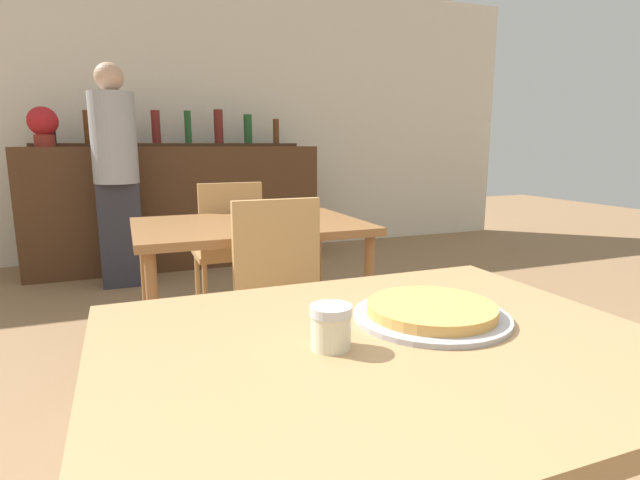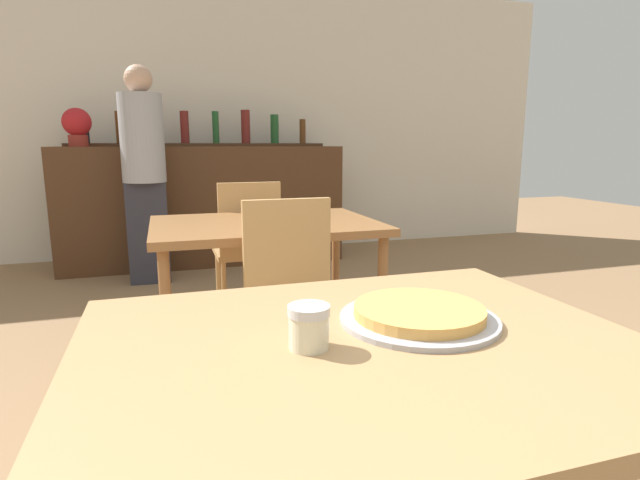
{
  "view_description": "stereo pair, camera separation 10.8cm",
  "coord_description": "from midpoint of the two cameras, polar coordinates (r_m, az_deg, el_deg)",
  "views": [
    {
      "loc": [
        -0.47,
        -0.84,
        1.14
      ],
      "look_at": [
        0.08,
        0.55,
        0.85
      ],
      "focal_mm": 28.0,
      "sensor_mm": 36.0,
      "label": 1
    },
    {
      "loc": [
        -0.37,
        -0.87,
        1.14
      ],
      "look_at": [
        0.08,
        0.55,
        0.85
      ],
      "focal_mm": 28.0,
      "sensor_mm": 36.0,
      "label": 2
    }
  ],
  "objects": [
    {
      "name": "pizza_tray",
      "position": [
        1.15,
        9.94,
        -8.14
      ],
      "size": [
        0.35,
        0.35,
        0.04
      ],
      "color": "#A3A3A8",
      "rests_on": "dining_table_near"
    },
    {
      "name": "dining_table_near",
      "position": [
        1.06,
        4.24,
        -15.11
      ],
      "size": [
        1.13,
        0.89,
        0.75
      ],
      "color": "#A87F51",
      "rests_on": "ground_plane"
    },
    {
      "name": "person_standing",
      "position": [
        4.28,
        -22.97,
        7.54
      ],
      "size": [
        0.34,
        0.34,
        1.75
      ],
      "color": "#2D2D38",
      "rests_on": "ground_plane"
    },
    {
      "name": "chair_far_side_front",
      "position": [
        2.09,
        -5.56,
        -6.22
      ],
      "size": [
        0.4,
        0.4,
        0.91
      ],
      "color": "tan",
      "rests_on": "ground_plane"
    },
    {
      "name": "wall_back",
      "position": [
        5.38,
        -17.55,
        13.22
      ],
      "size": [
        8.0,
        0.05,
        2.8
      ],
      "color": "silver",
      "rests_on": "ground_plane"
    },
    {
      "name": "bar_counter",
      "position": [
        4.91,
        -16.55,
        3.67
      ],
      "size": [
        2.6,
        0.56,
        1.12
      ],
      "color": "#4C2D19",
      "rests_on": "ground_plane"
    },
    {
      "name": "chair_far_side_back",
      "position": [
        3.18,
        -11.35,
        -0.39
      ],
      "size": [
        0.4,
        0.4,
        0.91
      ],
      "rotation": [
        0.0,
        0.0,
        3.14
      ],
      "color": "tan",
      "rests_on": "ground_plane"
    },
    {
      "name": "dining_table_far",
      "position": [
        2.6,
        -9.16,
        0.27
      ],
      "size": [
        1.14,
        0.82,
        0.74
      ],
      "color": "brown",
      "rests_on": "ground_plane"
    },
    {
      "name": "potted_plant",
      "position": [
        4.85,
        -29.68,
        11.42
      ],
      "size": [
        0.24,
        0.24,
        0.33
      ],
      "color": "maroon",
      "rests_on": "bar_counter"
    },
    {
      "name": "cheese_shaker",
      "position": [
        0.97,
        -1.97,
        -9.91
      ],
      "size": [
        0.08,
        0.08,
        0.09
      ],
      "color": "beige",
      "rests_on": "dining_table_near"
    },
    {
      "name": "bar_back_shelf",
      "position": [
        5.01,
        -16.97,
        11.14
      ],
      "size": [
        2.39,
        0.24,
        0.35
      ],
      "color": "#4C2D19",
      "rests_on": "bar_counter"
    }
  ]
}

